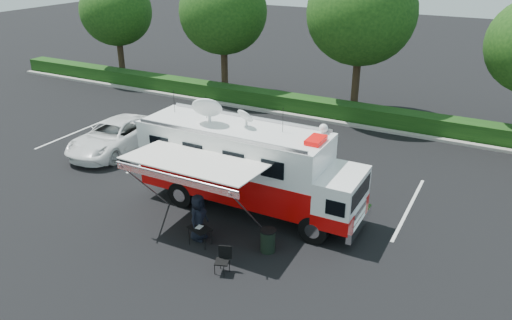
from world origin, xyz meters
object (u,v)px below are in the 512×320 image
at_px(white_suv, 116,150).
at_px(folding_table, 200,229).
at_px(trash_bin, 268,240).
at_px(command_truck, 248,167).

height_order(white_suv, folding_table, white_suv).
relative_size(white_suv, folding_table, 5.89).
bearing_deg(trash_bin, command_truck, 131.47).
relative_size(white_suv, trash_bin, 6.56).
bearing_deg(white_suv, folding_table, -35.76).
bearing_deg(command_truck, folding_table, -94.65).
relative_size(folding_table, trash_bin, 1.11).
relative_size(command_truck, trash_bin, 10.70).
distance_m(command_truck, folding_table, 3.24).
distance_m(folding_table, trash_bin, 2.36).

